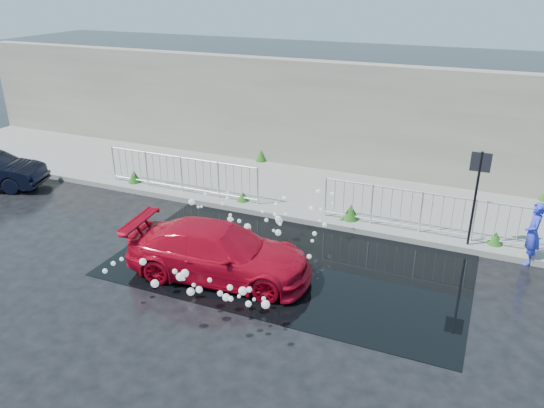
% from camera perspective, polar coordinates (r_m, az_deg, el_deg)
% --- Properties ---
extents(ground, '(90.00, 90.00, 0.00)m').
position_cam_1_polar(ground, '(11.90, -1.71, -7.67)').
color(ground, black).
rests_on(ground, ground).
extents(pavement, '(30.00, 4.00, 0.15)m').
position_cam_1_polar(pavement, '(16.06, 5.82, 1.06)').
color(pavement, slate).
rests_on(pavement, ground).
extents(curb, '(30.00, 0.25, 0.16)m').
position_cam_1_polar(curb, '(14.31, 3.35, -1.70)').
color(curb, slate).
rests_on(curb, ground).
extents(retaining_wall, '(30.00, 0.60, 3.50)m').
position_cam_1_polar(retaining_wall, '(17.51, 8.31, 9.11)').
color(retaining_wall, slate).
rests_on(retaining_wall, pavement).
extents(puddle, '(8.00, 5.00, 0.01)m').
position_cam_1_polar(puddle, '(12.52, 2.32, -5.95)').
color(puddle, black).
rests_on(puddle, ground).
extents(sign_post, '(0.45, 0.06, 2.50)m').
position_cam_1_polar(sign_post, '(13.09, 21.22, 2.03)').
color(sign_post, black).
rests_on(sign_post, ground).
extents(railing_left, '(5.05, 0.05, 1.10)m').
position_cam_1_polar(railing_left, '(16.03, -9.71, 3.32)').
color(railing_left, silver).
rests_on(railing_left, pavement).
extents(railing_right, '(5.05, 0.05, 1.10)m').
position_cam_1_polar(railing_right, '(13.75, 15.75, -0.69)').
color(railing_right, silver).
rests_on(railing_right, pavement).
extents(weeds, '(12.17, 3.93, 0.43)m').
position_cam_1_polar(weeds, '(15.64, 3.64, 1.54)').
color(weeds, '#134913').
rests_on(weeds, pavement).
extents(water_spray, '(3.66, 5.77, 1.09)m').
position_cam_1_polar(water_spray, '(11.82, -3.78, -4.32)').
color(water_spray, white).
rests_on(water_spray, ground).
extents(red_car, '(4.25, 2.12, 1.19)m').
position_cam_1_polar(red_car, '(11.64, -5.70, -5.17)').
color(red_car, '#A8061B').
rests_on(red_car, ground).
extents(person, '(0.41, 0.58, 1.52)m').
position_cam_1_polar(person, '(13.40, 26.25, -2.86)').
color(person, '#2836C9').
rests_on(person, ground).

